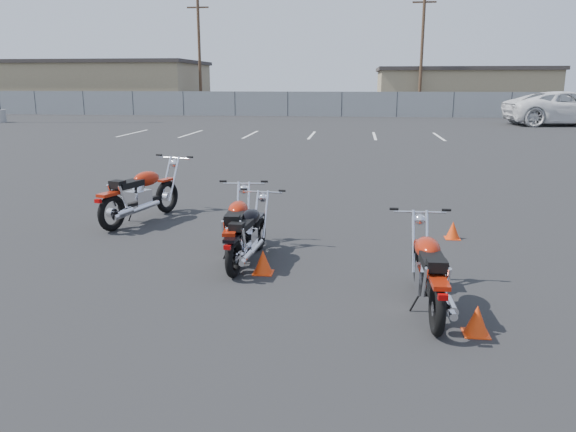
# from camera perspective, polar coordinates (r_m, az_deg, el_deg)

# --- Properties ---
(ground) EXTENTS (120.00, 120.00, 0.00)m
(ground) POSITION_cam_1_polar(r_m,az_deg,el_deg) (7.69, -2.03, -5.72)
(ground) COLOR black
(ground) RESTS_ON ground
(motorcycle_front_red) EXTENTS (1.17, 2.24, 1.11)m
(motorcycle_front_red) POSITION_cam_1_polar(r_m,az_deg,el_deg) (10.66, -14.74, 2.12)
(motorcycle_front_red) COLOR black
(motorcycle_front_red) RESTS_ON ground
(motorcycle_second_black) EXTENTS (0.72, 1.86, 0.91)m
(motorcycle_second_black) POSITION_cam_1_polar(r_m,az_deg,el_deg) (7.98, -4.13, -1.91)
(motorcycle_second_black) COLOR black
(motorcycle_second_black) RESTS_ON ground
(motorcycle_third_red) EXTENTS (0.78, 2.02, 0.99)m
(motorcycle_third_red) POSITION_cam_1_polar(r_m,az_deg,el_deg) (8.22, -5.13, -1.21)
(motorcycle_third_red) COLOR black
(motorcycle_third_red) RESTS_ON ground
(motorcycle_rear_red) EXTENTS (0.77, 1.98, 0.97)m
(motorcycle_rear_red) POSITION_cam_1_polar(r_m,az_deg,el_deg) (6.53, 14.16, -5.57)
(motorcycle_rear_red) COLOR black
(motorcycle_rear_red) RESTS_ON ground
(training_cone_near) EXTENTS (0.24, 0.24, 0.29)m
(training_cone_near) POSITION_cam_1_polar(r_m,az_deg,el_deg) (9.64, 16.40, -1.39)
(training_cone_near) COLOR #EE3C0C
(training_cone_near) RESTS_ON ground
(training_cone_far) EXTENTS (0.26, 0.26, 0.31)m
(training_cone_far) POSITION_cam_1_polar(r_m,az_deg,el_deg) (6.15, 18.64, -9.97)
(training_cone_far) COLOR #EE3C0C
(training_cone_far) RESTS_ON ground
(training_cone_extra) EXTENTS (0.27, 0.27, 0.32)m
(training_cone_extra) POSITION_cam_1_polar(r_m,az_deg,el_deg) (7.60, -2.55, -4.67)
(training_cone_extra) COLOR #EE3C0C
(training_cone_extra) RESTS_ON ground
(chainlink_fence) EXTENTS (80.06, 0.06, 1.80)m
(chainlink_fence) POSITION_cam_1_polar(r_m,az_deg,el_deg) (42.21, 5.47, 11.24)
(chainlink_fence) COLOR slate
(chainlink_fence) RESTS_ON ground
(tan_building_west) EXTENTS (18.40, 10.40, 4.30)m
(tan_building_west) POSITION_cam_1_polar(r_m,az_deg,el_deg) (54.34, -18.74, 12.43)
(tan_building_west) COLOR #8D7D5B
(tan_building_west) RESTS_ON ground
(tan_building_east) EXTENTS (14.40, 9.40, 3.70)m
(tan_building_east) POSITION_cam_1_polar(r_m,az_deg,el_deg) (51.93, 17.14, 12.20)
(tan_building_east) COLOR #8D7D5B
(tan_building_east) RESTS_ON ground
(utility_pole_b) EXTENTS (1.80, 0.24, 9.00)m
(utility_pole_b) POSITION_cam_1_polar(r_m,az_deg,el_deg) (49.01, -8.98, 15.88)
(utility_pole_b) COLOR #402C1E
(utility_pole_b) RESTS_ON ground
(utility_pole_c) EXTENTS (1.80, 0.24, 9.00)m
(utility_pole_c) POSITION_cam_1_polar(r_m,az_deg,el_deg) (46.47, 13.43, 15.82)
(utility_pole_c) COLOR #402C1E
(utility_pole_c) RESTS_ON ground
(parking_line_stripes) EXTENTS (15.12, 4.00, 0.01)m
(parking_line_stripes) POSITION_cam_1_polar(r_m,az_deg,el_deg) (27.53, -0.72, 8.25)
(parking_line_stripes) COLOR silver
(parking_line_stripes) RESTS_ON ground
(white_van) EXTENTS (3.97, 8.45, 3.12)m
(white_van) POSITION_cam_1_polar(r_m,az_deg,el_deg) (37.37, 26.65, 10.63)
(white_van) COLOR white
(white_van) RESTS_ON ground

